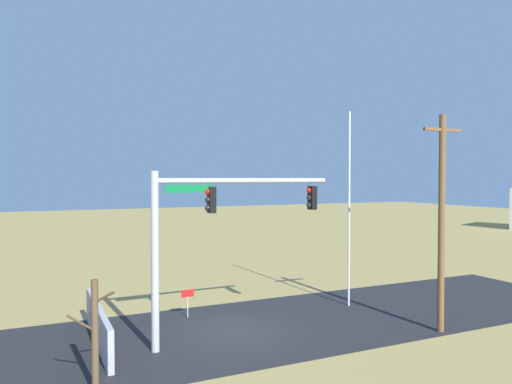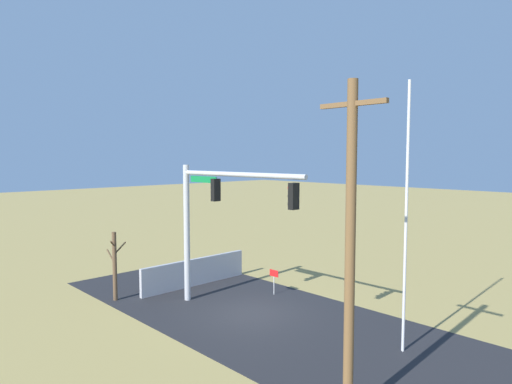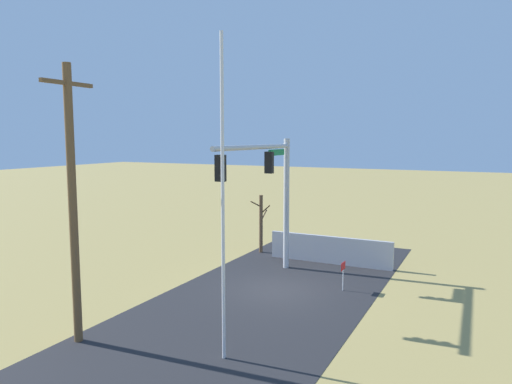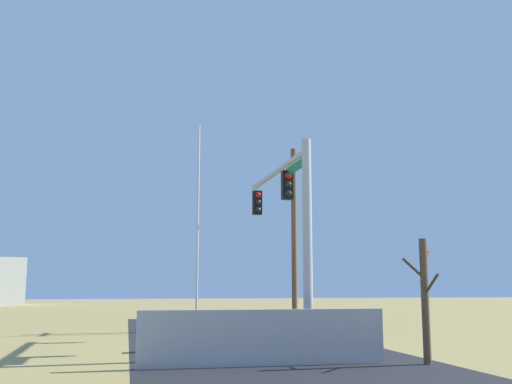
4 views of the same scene
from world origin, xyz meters
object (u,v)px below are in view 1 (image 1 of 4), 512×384
(signal_mast, at_px, (207,223))
(utility_pole, at_px, (442,219))
(flagpole, at_px, (349,209))
(open_sign, at_px, (188,297))
(bare_tree, at_px, (95,334))

(signal_mast, relative_size, utility_pole, 0.84)
(flagpole, bearing_deg, open_sign, -10.42)
(utility_pole, relative_size, bare_tree, 2.66)
(signal_mast, distance_m, open_sign, 4.97)
(signal_mast, distance_m, bare_tree, 5.65)
(utility_pole, relative_size, open_sign, 7.03)
(flagpole, bearing_deg, signal_mast, 14.98)
(utility_pole, bearing_deg, open_sign, -35.58)
(utility_pole, height_order, open_sign, utility_pole)
(flagpole, xyz_separation_m, utility_pole, (-1.00, 4.71, -0.16))
(flagpole, bearing_deg, bare_tree, 20.89)
(flagpole, height_order, open_sign, flagpole)
(signal_mast, distance_m, flagpole, 8.08)
(utility_pole, bearing_deg, bare_tree, -0.49)
(signal_mast, height_order, utility_pole, utility_pole)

